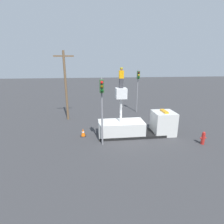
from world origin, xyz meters
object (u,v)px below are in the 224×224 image
at_px(traffic_light_pole, 102,99).
at_px(bucket_truck, 138,126).
at_px(utility_pole, 66,84).
at_px(worker, 121,78).
at_px(fire_hydrant, 203,138).
at_px(traffic_light_across, 138,83).
at_px(traffic_cone_rear, 83,132).

bearing_deg(traffic_light_pole, bucket_truck, 27.03).
bearing_deg(traffic_light_pole, utility_pole, 117.00).
xyz_separation_m(worker, fire_hydrant, (6.62, -2.55, -4.83)).
distance_m(traffic_light_across, traffic_cone_rear, 10.70).
xyz_separation_m(traffic_light_across, fire_hydrant, (3.11, -10.06, -3.46)).
bearing_deg(traffic_light_pole, fire_hydrant, -5.40).
xyz_separation_m(bucket_truck, utility_pole, (-7.13, 5.51, 3.38)).
xyz_separation_m(bucket_truck, traffic_light_across, (1.88, 7.52, 3.12)).
height_order(fire_hydrant, utility_pole, utility_pole).
height_order(fire_hydrant, traffic_cone_rear, fire_hydrant).
height_order(bucket_truck, traffic_light_pole, traffic_light_pole).
xyz_separation_m(bucket_truck, traffic_light_pole, (-3.43, -1.75, 3.06)).
bearing_deg(traffic_cone_rear, traffic_light_pole, -50.57).
relative_size(bucket_truck, traffic_light_across, 1.26).
height_order(worker, traffic_light_pole, worker).
bearing_deg(traffic_cone_rear, traffic_light_across, 45.85).
relative_size(worker, utility_pole, 0.22).
relative_size(traffic_light_pole, utility_pole, 0.71).
distance_m(traffic_light_pole, utility_pole, 8.16).
bearing_deg(utility_pole, bucket_truck, -37.70).
bearing_deg(bucket_truck, traffic_cone_rear, 176.62).
bearing_deg(fire_hydrant, bucket_truck, 152.96).
bearing_deg(traffic_light_across, worker, -115.04).
relative_size(traffic_cone_rear, utility_pole, 0.10).
bearing_deg(traffic_cone_rear, bucket_truck, -3.38).
distance_m(fire_hydrant, utility_pole, 15.02).
bearing_deg(traffic_light_pole, traffic_light_across, 60.16).
height_order(traffic_light_across, traffic_cone_rear, traffic_light_across).
distance_m(traffic_cone_rear, utility_pole, 6.81).
height_order(bucket_truck, traffic_cone_rear, bucket_truck).
bearing_deg(traffic_light_across, bucket_truck, -104.07).
xyz_separation_m(traffic_light_pole, fire_hydrant, (8.42, -0.80, -3.40)).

